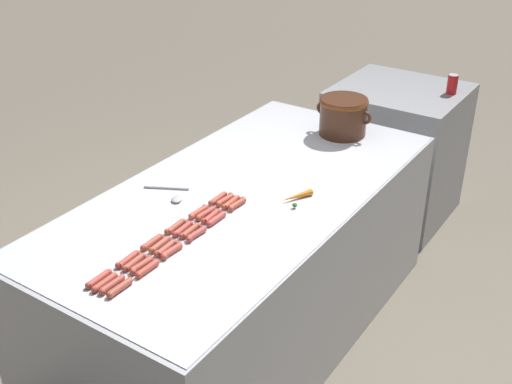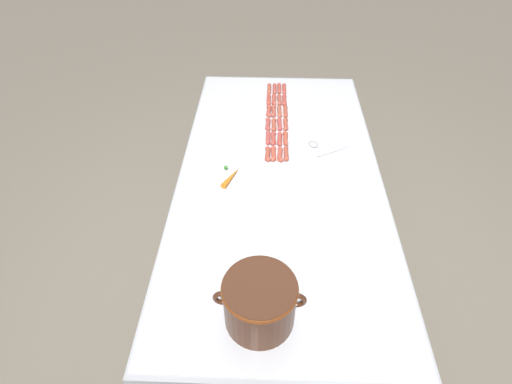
{
  "view_description": "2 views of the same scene",
  "coord_description": "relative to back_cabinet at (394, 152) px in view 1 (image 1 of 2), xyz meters",
  "views": [
    {
      "loc": [
        1.56,
        -2.23,
        2.34
      ],
      "look_at": [
        0.14,
        -0.11,
        0.95
      ],
      "focal_mm": 44.94,
      "sensor_mm": 36.0,
      "label": 1
    },
    {
      "loc": [
        0.07,
        1.67,
        2.28
      ],
      "look_at": [
        0.12,
        0.16,
        0.88
      ],
      "focal_mm": 28.26,
      "sensor_mm": 36.0,
      "label": 2
    }
  ],
  "objects": [
    {
      "name": "hot_dog_3",
      "position": [
        -0.15,
        -2.12,
        0.42
      ],
      "size": [
        0.03,
        0.13,
        0.03
      ],
      "color": "#AF4D3B",
      "rests_on": "griddle_counter"
    },
    {
      "name": "hot_dog_10",
      "position": [
        -0.12,
        -1.96,
        0.42
      ],
      "size": [
        0.03,
        0.13,
        0.03
      ],
      "color": "#B2453A",
      "rests_on": "griddle_counter"
    },
    {
      "name": "hot_dog_22",
      "position": [
        -0.05,
        -1.97,
        0.42
      ],
      "size": [
        0.03,
        0.13,
        0.03
      ],
      "color": "#B74841",
      "rests_on": "griddle_counter"
    },
    {
      "name": "hot_dog_4",
      "position": [
        -0.15,
        -1.96,
        0.42
      ],
      "size": [
        0.03,
        0.13,
        0.03
      ],
      "color": "#B84E38",
      "rests_on": "griddle_counter"
    },
    {
      "name": "hot_dog_2",
      "position": [
        -0.15,
        -2.27,
        0.42
      ],
      "size": [
        0.03,
        0.13,
        0.03
      ],
      "color": "#AF4A38",
      "rests_on": "griddle_counter"
    },
    {
      "name": "carrot",
      "position": [
        0.15,
        -1.6,
        0.43
      ],
      "size": [
        0.1,
        0.17,
        0.03
      ],
      "color": "orange",
      "rests_on": "griddle_counter"
    },
    {
      "name": "hot_dog_17",
      "position": [
        -0.08,
        -1.81,
        0.42
      ],
      "size": [
        0.03,
        0.13,
        0.03
      ],
      "color": "#B74E39",
      "rests_on": "griddle_counter"
    },
    {
      "name": "hot_dog_6",
      "position": [
        -0.12,
        -2.57,
        0.42
      ],
      "size": [
        0.03,
        0.13,
        0.03
      ],
      "color": "#B3473A",
      "rests_on": "griddle_counter"
    },
    {
      "name": "hot_dog_5",
      "position": [
        -0.15,
        -1.82,
        0.42
      ],
      "size": [
        0.03,
        0.13,
        0.03
      ],
      "color": "#AE4A38",
      "rests_on": "griddle_counter"
    },
    {
      "name": "hot_dog_20",
      "position": [
        -0.05,
        -2.27,
        0.42
      ],
      "size": [
        0.03,
        0.13,
        0.03
      ],
      "color": "#B54B3C",
      "rests_on": "griddle_counter"
    },
    {
      "name": "serving_spoon",
      "position": [
        -0.35,
        -1.9,
        0.42
      ],
      "size": [
        0.26,
        0.16,
        0.02
      ],
      "color": "#B7B7BC",
      "rests_on": "griddle_counter"
    },
    {
      "name": "hot_dog_19",
      "position": [
        -0.04,
        -2.42,
        0.42
      ],
      "size": [
        0.03,
        0.13,
        0.03
      ],
      "color": "#B84738",
      "rests_on": "griddle_counter"
    },
    {
      "name": "hot_dog_21",
      "position": [
        -0.04,
        -2.11,
        0.42
      ],
      "size": [
        0.03,
        0.13,
        0.03
      ],
      "color": "#AD4940",
      "rests_on": "griddle_counter"
    },
    {
      "name": "hot_dog_7",
      "position": [
        -0.12,
        -2.41,
        0.42
      ],
      "size": [
        0.03,
        0.13,
        0.03
      ],
      "color": "#AB4D3F",
      "rests_on": "griddle_counter"
    },
    {
      "name": "back_cabinet",
      "position": [
        0.0,
        0.0,
        0.0
      ],
      "size": [
        0.81,
        0.76,
        0.93
      ],
      "primitive_type": "cube",
      "color": "#939599",
      "rests_on": "ground_plane"
    },
    {
      "name": "hot_dog_18",
      "position": [
        -0.04,
        -2.57,
        0.42
      ],
      "size": [
        0.03,
        0.13,
        0.03
      ],
      "color": "#AC4F3C",
      "rests_on": "griddle_counter"
    },
    {
      "name": "hot_dog_15",
      "position": [
        -0.08,
        -2.11,
        0.42
      ],
      "size": [
        0.03,
        0.13,
        0.03
      ],
      "color": "#AE4F3B",
      "rests_on": "griddle_counter"
    },
    {
      "name": "soda_can",
      "position": [
        0.3,
        0.09,
        0.53
      ],
      "size": [
        0.07,
        0.07,
        0.13
      ],
      "color": "red",
      "rests_on": "back_cabinet"
    },
    {
      "name": "hot_dog_23",
      "position": [
        -0.05,
        -1.81,
        0.42
      ],
      "size": [
        0.03,
        0.13,
        0.03
      ],
      "color": "#AC4B39",
      "rests_on": "griddle_counter"
    },
    {
      "name": "hot_dog_13",
      "position": [
        -0.08,
        -2.41,
        0.42
      ],
      "size": [
        0.03,
        0.13,
        0.03
      ],
      "color": "#B04B3C",
      "rests_on": "griddle_counter"
    },
    {
      "name": "hot_dog_0",
      "position": [
        -0.15,
        -2.57,
        0.42
      ],
      "size": [
        0.03,
        0.13,
        0.03
      ],
      "color": "#B7463A",
      "rests_on": "griddle_counter"
    },
    {
      "name": "hot_dog_11",
      "position": [
        -0.12,
        -1.81,
        0.42
      ],
      "size": [
        0.03,
        0.13,
        0.03
      ],
      "color": "#B64D3D",
      "rests_on": "griddle_counter"
    },
    {
      "name": "hot_dog_14",
      "position": [
        -0.08,
        -2.27,
        0.42
      ],
      "size": [
        0.03,
        0.13,
        0.03
      ],
      "color": "#AC4E40",
      "rests_on": "griddle_counter"
    },
    {
      "name": "hot_dog_1",
      "position": [
        -0.15,
        -2.41,
        0.42
      ],
      "size": [
        0.03,
        0.13,
        0.03
      ],
      "color": "#B4453C",
      "rests_on": "griddle_counter"
    },
    {
      "name": "hot_dog_12",
      "position": [
        -0.08,
        -2.57,
        0.42
      ],
      "size": [
        0.03,
        0.13,
        0.03
      ],
      "color": "#AD4A3E",
      "rests_on": "griddle_counter"
    },
    {
      "name": "griddle_counter",
      "position": [
        -0.11,
        -1.65,
        -0.03
      ],
      "size": [
        1.09,
        2.23,
        0.88
      ],
      "color": "#ADAFB5",
      "rests_on": "ground_plane"
    },
    {
      "name": "hot_dog_16",
      "position": [
        -0.08,
        -1.96,
        0.42
      ],
      "size": [
        0.03,
        0.13,
        0.03
      ],
      "color": "#B2473D",
      "rests_on": "griddle_counter"
    },
    {
      "name": "hot_dog_8",
      "position": [
        -0.11,
        -2.26,
        0.42
      ],
      "size": [
        0.03,
        0.13,
        0.03
      ],
      "color": "#AB533F",
      "rests_on": "griddle_counter"
    },
    {
      "name": "ground_plane",
      "position": [
        -0.11,
        -1.65,
        -0.46
      ],
      "size": [
        20.0,
        20.0,
        0.0
      ],
      "primitive_type": "plane",
      "color": "#756B5B"
    },
    {
      "name": "bean_pot",
      "position": [
        -0.03,
        -0.79,
        0.53
      ],
      "size": [
        0.34,
        0.28,
        0.22
      ],
      "color": "#472616",
      "rests_on": "griddle_counter"
    },
    {
      "name": "hot_dog_9",
      "position": [
        -0.11,
        -2.11,
        0.42
      ],
      "size": [
        0.03,
        0.13,
        0.03
      ],
      "color": "#B74741",
      "rests_on": "griddle_counter"
    }
  ]
}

